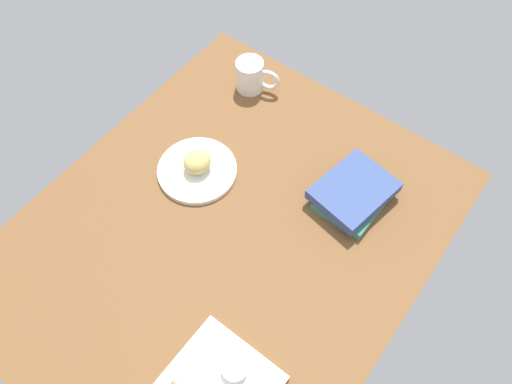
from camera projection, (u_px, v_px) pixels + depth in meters
The scene contains 6 objects.
dining_table at pixel (226, 236), 130.15cm from camera, with size 110.00×90.00×4.00cm, color brown.
round_plate at pixel (197, 170), 137.36cm from camera, with size 20.63×20.63×1.40cm, color white.
scone_pastry at pixel (197, 162), 134.64cm from camera, with size 7.37×6.75×5.40cm, color tan.
sauce_cup at pixel (234, 369), 108.46cm from camera, with size 5.38×5.38×2.28cm.
book_stack at pixel (354, 194), 131.09cm from camera, with size 21.27×18.17×5.52cm.
coffee_mug at pixel (251, 75), 149.69cm from camera, with size 7.91×12.66×9.48cm.
Camera 1 is at (-43.71, -41.82, 117.99)cm, focal length 37.15 mm.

